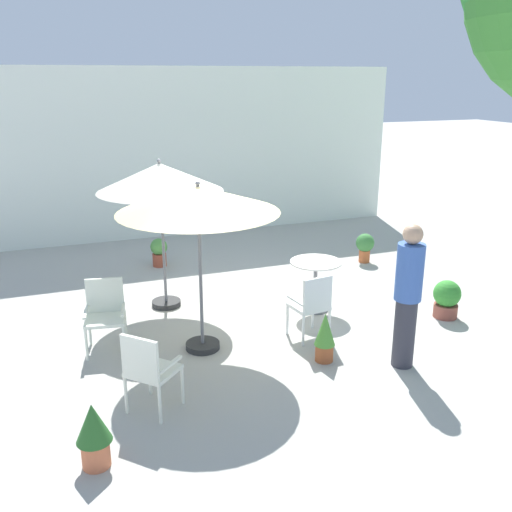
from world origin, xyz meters
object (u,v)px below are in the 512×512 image
potted_plant_0 (94,432)px  standing_person (408,294)px  patio_chair_0 (105,311)px  patio_umbrella_1 (160,179)px  potted_plant_3 (365,245)px  cafe_table_0 (315,276)px  potted_plant_4 (159,251)px  potted_plant_1 (447,298)px  patio_chair_1 (148,368)px  patio_umbrella_0 (198,201)px  potted_plant_2 (325,336)px  patio_chair_2 (312,303)px

potted_plant_0 → standing_person: standing_person is taller
patio_chair_0 → patio_umbrella_1: bearing=48.6°
patio_umbrella_1 → potted_plant_3: size_ratio=4.07×
cafe_table_0 → potted_plant_4: size_ratio=1.46×
patio_chair_0 → potted_plant_1: size_ratio=1.63×
potted_plant_3 → potted_plant_4: bearing=163.1°
potted_plant_1 → potted_plant_4: (-3.47, 3.77, -0.00)m
patio_chair_0 → potted_plant_0: 2.39m
patio_umbrella_1 → patio_chair_1: 3.25m
patio_umbrella_0 → potted_plant_4: 3.89m
potted_plant_1 → potted_plant_2: size_ratio=0.88×
patio_umbrella_0 → patio_chair_2: (1.44, -0.24, -1.43)m
potted_plant_0 → potted_plant_4: bearing=73.1°
potted_plant_4 → patio_chair_0: bearing=-112.7°
potted_plant_3 → standing_person: (-1.65, -3.66, 0.60)m
patio_umbrella_1 → potted_plant_2: 3.28m
patio_chair_1 → potted_plant_1: patio_chair_1 is taller
potted_plant_1 → potted_plant_4: size_ratio=1.07×
patio_umbrella_1 → patio_chair_2: (1.59, -1.83, -1.44)m
patio_chair_2 → potted_plant_2: patio_chair_2 is taller
patio_umbrella_0 → patio_chair_2: 2.04m
cafe_table_0 → potted_plant_2: cafe_table_0 is taller
potted_plant_2 → standing_person: size_ratio=0.36×
patio_umbrella_0 → standing_person: patio_umbrella_0 is taller
cafe_table_0 → patio_chair_0: bearing=-176.3°
patio_umbrella_0 → patio_umbrella_1: bearing=95.3°
potted_plant_2 → standing_person: bearing=-26.9°
cafe_table_0 → patio_chair_1: patio_chair_1 is taller
potted_plant_2 → potted_plant_4: bearing=105.4°
patio_umbrella_1 → cafe_table_0: 2.69m
patio_chair_0 → potted_plant_0: bearing=-98.8°
potted_plant_4 → standing_person: (2.04, -4.78, 0.64)m
patio_umbrella_1 → potted_plant_2: bearing=-58.8°
patio_umbrella_1 → standing_person: 3.83m
potted_plant_4 → potted_plant_3: bearing=-16.9°
patio_chair_1 → potted_plant_1: 4.61m
potted_plant_1 → patio_chair_0: bearing=171.5°
potted_plant_4 → potted_plant_1: bearing=-47.4°
potted_plant_0 → standing_person: size_ratio=0.36×
patio_umbrella_0 → potted_plant_3: bearing=32.0°
patio_umbrella_1 → patio_chair_0: size_ratio=2.45×
potted_plant_0 → standing_person: bearing=9.7°
potted_plant_0 → potted_plant_3: potted_plant_0 is taller
patio_umbrella_0 → patio_umbrella_1: size_ratio=0.97×
patio_umbrella_0 → potted_plant_3: size_ratio=3.97×
patio_umbrella_0 → potted_plant_0: bearing=-128.5°
potted_plant_3 → cafe_table_0: bearing=-137.5°
potted_plant_3 → patio_chair_2: bearing=-132.2°
standing_person → potted_plant_3: bearing=65.8°
cafe_table_0 → potted_plant_0: bearing=-143.4°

